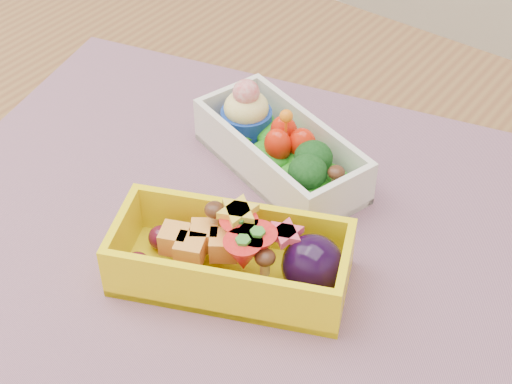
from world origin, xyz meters
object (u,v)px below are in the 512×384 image
Objects in this scene: table at (213,322)px; bento_white at (280,149)px; placemat at (245,227)px; bento_yellow at (236,257)px.

bento_white is (-0.01, 0.11, 0.12)m from table.
placemat is at bearing 67.92° from table.
bento_yellow is at bearing -24.08° from table.
placemat reaches higher than table.
placemat is 2.83× the size of bento_yellow.
table is at bearing -69.65° from bento_white.
table is 0.11m from placemat.
bento_yellow is at bearing -51.51° from bento_white.
bento_white is 0.93× the size of bento_yellow.
placemat is 3.05× the size of bento_white.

